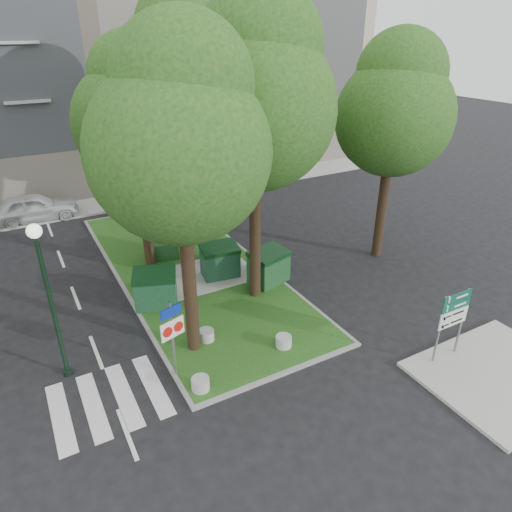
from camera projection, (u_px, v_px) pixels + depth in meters
ground at (269, 378)px, 14.42m from camera, size 120.00×120.00×0.00m
median_island at (189, 268)px, 20.85m from camera, size 6.00×16.00×0.12m
median_kerb at (190, 269)px, 20.86m from camera, size 6.30×16.30×0.10m
sidewalk_corner at (501, 375)px, 14.48m from camera, size 5.00×4.00×0.12m
building_sidewalk at (121, 201)px, 28.83m from camera, size 42.00×3.00×0.12m
zebra_crossing at (138, 390)px, 13.96m from camera, size 5.00×3.00×0.01m
apartment_building at (77, 58)px, 31.11m from camera, size 41.00×12.00×16.00m
tree_median_near_left at (180, 134)px, 12.51m from camera, size 5.20×5.20×10.53m
tree_median_near_right at (256, 92)px, 15.29m from camera, size 5.60×5.60×11.46m
tree_median_mid at (134, 111)px, 17.95m from camera, size 4.80×4.80×9.99m
tree_median_far at (181, 66)px, 21.08m from camera, size 5.80×5.80×11.93m
tree_street_right at (396, 106)px, 19.16m from camera, size 5.00×5.00×10.06m
dumpster_a at (156, 289)px, 17.72m from camera, size 1.93×1.64×1.52m
dumpster_b at (163, 245)px, 21.50m from camera, size 1.61×1.30×1.32m
dumpster_c at (220, 261)px, 19.85m from camera, size 1.76×1.35×1.50m
dumpster_d at (269, 267)px, 19.33m from camera, size 1.88×1.54×1.52m
bollard_left at (200, 384)px, 13.76m from camera, size 0.55×0.55×0.39m
bollard_right at (284, 341)px, 15.62m from camera, size 0.55×0.55×0.39m
bollard_mid at (206, 335)px, 15.93m from camera, size 0.54×0.54×0.39m
litter_bin at (198, 211)px, 26.09m from camera, size 0.44×0.44×0.77m
street_lamp at (47, 286)px, 13.14m from camera, size 0.41×0.41×5.21m
traffic_sign_pole at (172, 330)px, 13.75m from camera, size 0.81×0.29×2.77m
directional_sign at (453, 315)px, 14.51m from camera, size 1.23×0.09×2.45m
car_white at (34, 207)px, 25.82m from camera, size 4.73×2.11×1.58m
car_silver at (184, 180)px, 30.60m from camera, size 4.50×1.63×1.48m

